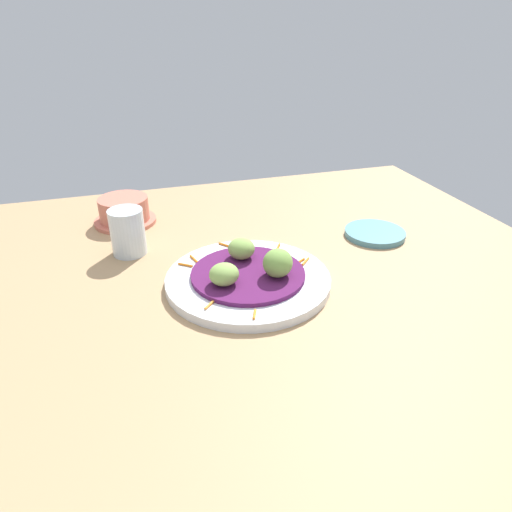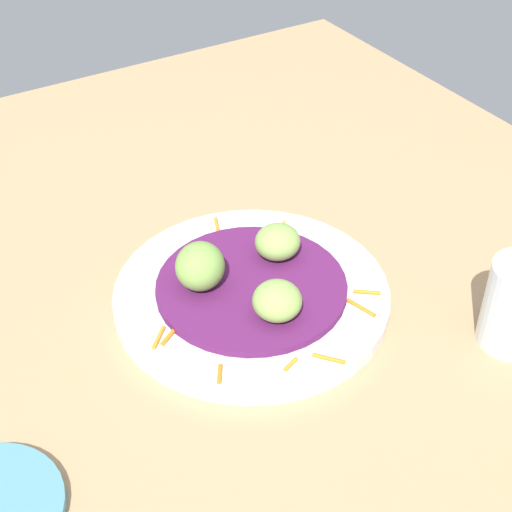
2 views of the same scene
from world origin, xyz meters
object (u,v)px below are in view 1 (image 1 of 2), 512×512
guac_scoop_left (279,264)px  side_plate_small (375,233)px  guac_scoop_right (224,274)px  terracotta_bowl (124,211)px  main_plate (248,280)px  water_glass (128,232)px  guac_scoop_center (241,249)px

guac_scoop_left → side_plate_small: bearing=27.6°
guac_scoop_right → terracotta_bowl: (-13.65, 35.00, -1.40)cm
main_plate → terracotta_bowl: (-18.33, 32.67, 1.89)cm
water_glass → main_plate: bearing=-43.8°
guac_scoop_right → water_glass: bearing=124.4°
main_plate → guac_scoop_right: 6.18cm
main_plate → water_glass: (-18.33, 17.60, 3.63)cm
water_glass → terracotta_bowl: bearing=90.0°
guac_scoop_center → side_plate_small: guac_scoop_center is taller
guac_scoop_right → terracotta_bowl: 37.60cm
guac_scoop_left → terracotta_bowl: (-22.69, 35.56, -2.00)cm
guac_scoop_center → side_plate_small: size_ratio=0.39×
main_plate → guac_scoop_center: 6.22cm
terracotta_bowl → water_glass: bearing=-90.0°
terracotta_bowl → guac_scoop_right: bearing=-68.7°
main_plate → water_glass: size_ratio=3.15×
main_plate → terracotta_bowl: 37.51cm
guac_scoop_right → terracotta_bowl: size_ratio=0.37×
guac_scoop_right → water_glass: water_glass is taller
guac_scoop_right → terracotta_bowl: guac_scoop_right is taller
guac_scoop_right → side_plate_small: 37.40cm
side_plate_small → terracotta_bowl: 53.37cm
side_plate_small → terracotta_bowl: bearing=155.6°
guac_scoop_left → side_plate_small: (25.88, 13.51, -4.09)cm
guac_scoop_left → guac_scoop_right: size_ratio=1.11×
main_plate → guac_scoop_right: bearing=-153.6°
guac_scoop_right → side_plate_small: (34.91, 12.95, -3.50)cm
guac_scoop_left → terracotta_bowl: 42.23cm
guac_scoop_left → side_plate_small: 29.48cm
side_plate_small → water_glass: bearing=171.8°
main_plate → guac_scoop_right: size_ratio=5.74×
guac_scoop_right → guac_scoop_left: bearing=-3.6°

